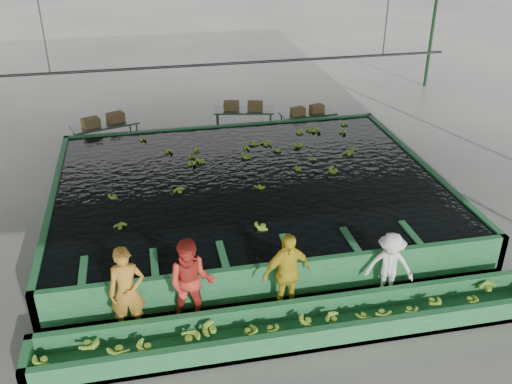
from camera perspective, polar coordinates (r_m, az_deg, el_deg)
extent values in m
plane|color=gray|center=(14.08, 0.42, -4.53)|extent=(80.00, 80.00, 0.00)
cube|color=gray|center=(12.16, 0.50, 15.79)|extent=(20.00, 22.00, 0.04)
cube|color=black|center=(14.94, -0.78, 1.24)|extent=(9.70, 7.70, 0.00)
cylinder|color=#59605B|center=(17.42, -3.09, 12.68)|extent=(0.08, 0.08, 14.00)
cylinder|color=#59605B|center=(17.18, -20.43, 14.27)|extent=(0.04, 0.04, 2.00)
cylinder|color=#59605B|center=(18.59, 12.88, 16.19)|extent=(0.04, 0.04, 2.00)
imported|color=#C6862A|center=(11.04, -12.78, -9.71)|extent=(0.70, 0.48, 1.87)
imported|color=red|center=(11.03, -6.49, -9.08)|extent=(1.03, 0.86, 1.89)
imported|color=yellow|center=(11.31, 3.11, -8.14)|extent=(1.13, 0.66, 1.80)
imported|color=white|center=(12.05, 13.21, -7.24)|extent=(1.12, 0.89, 1.52)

